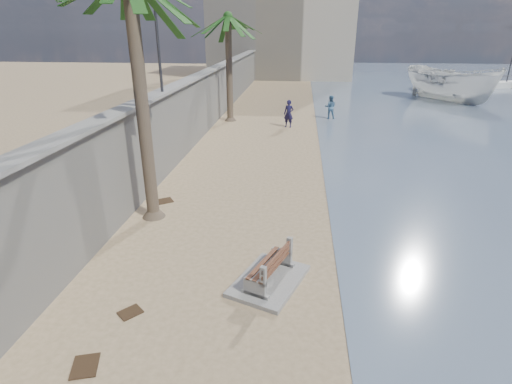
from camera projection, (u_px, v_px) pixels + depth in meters
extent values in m
cube|color=gray|center=(204.00, 103.00, 25.20)|extent=(0.45, 70.00, 3.50)
cube|color=gray|center=(203.00, 73.00, 24.51)|extent=(0.80, 70.00, 0.12)
cube|color=#B7AA93|center=(282.00, 20.00, 52.27)|extent=(18.00, 12.00, 14.00)
cube|color=gray|center=(269.00, 281.00, 10.39)|extent=(2.17, 2.56, 0.12)
cylinder|color=brown|center=(142.00, 109.00, 12.61)|extent=(0.42, 0.42, 7.53)
cylinder|color=brown|center=(229.00, 71.00, 27.17)|extent=(0.44, 0.44, 6.83)
cylinder|color=#2D2D33|center=(157.00, 29.00, 16.17)|extent=(0.12, 0.12, 5.00)
imported|color=#171437|center=(289.00, 112.00, 26.25)|extent=(0.85, 0.69, 2.05)
imported|color=teal|center=(330.00, 106.00, 28.78)|extent=(0.92, 0.73, 1.84)
imported|color=silver|center=(451.00, 82.00, 35.43)|extent=(4.92, 4.95, 4.12)
cube|color=silver|center=(506.00, 85.00, 44.30)|extent=(6.80, 3.57, 0.70)
cube|color=#382616|center=(85.00, 366.00, 7.83)|extent=(0.65, 0.73, 0.03)
cube|color=#382616|center=(164.00, 201.00, 15.26)|extent=(0.82, 0.79, 0.03)
cube|color=#382616|center=(130.00, 312.00, 9.30)|extent=(0.63, 0.64, 0.03)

